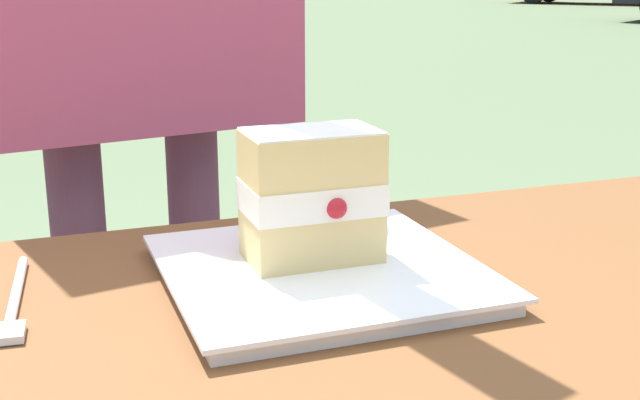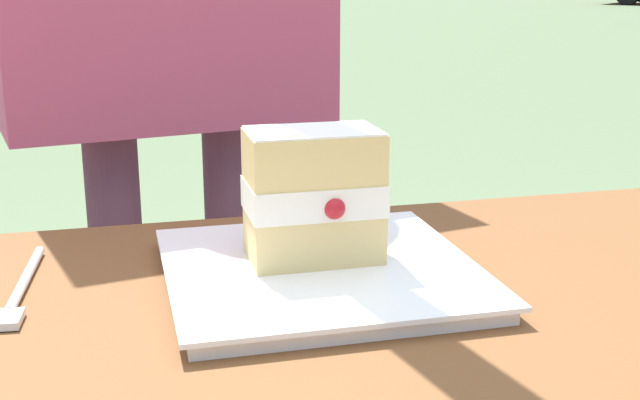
# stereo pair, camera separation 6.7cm
# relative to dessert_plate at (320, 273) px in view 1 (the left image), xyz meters

# --- Properties ---
(dessert_plate) EXTENTS (0.25, 0.25, 0.02)m
(dessert_plate) POSITION_rel_dessert_plate_xyz_m (0.00, 0.00, 0.00)
(dessert_plate) COLOR white
(dessert_plate) RESTS_ON patio_table
(cake_slice) EXTENTS (0.11, 0.09, 0.11)m
(cake_slice) POSITION_rel_dessert_plate_xyz_m (-0.00, 0.02, 0.06)
(cake_slice) COLOR #E0C17A
(cake_slice) RESTS_ON dessert_plate
(dessert_fork) EXTENTS (0.03, 0.17, 0.01)m
(dessert_fork) POSITION_rel_dessert_plate_xyz_m (-0.24, 0.03, -0.00)
(dessert_fork) COLOR silver
(dessert_fork) RESTS_ON patio_table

